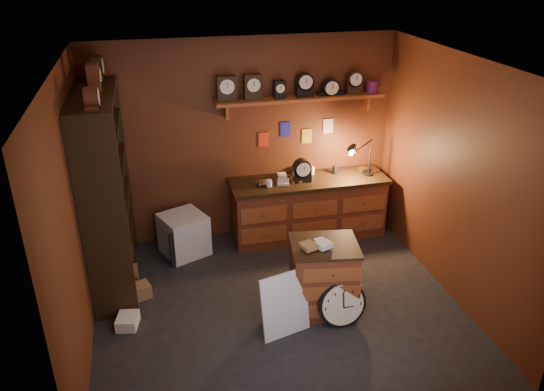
{
  "coord_description": "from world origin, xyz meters",
  "views": [
    {
      "loc": [
        -1.22,
        -4.74,
        3.69
      ],
      "look_at": [
        0.01,
        0.35,
        1.21
      ],
      "focal_mm": 35.0,
      "sensor_mm": 36.0,
      "label": 1
    }
  ],
  "objects_px": {
    "workbench": "(308,205)",
    "low_cabinet": "(323,275)",
    "big_round_clock": "(342,304)",
    "shelving_unit": "(103,185)"
  },
  "relations": [
    {
      "from": "workbench",
      "to": "low_cabinet",
      "type": "xyz_separation_m",
      "value": [
        -0.33,
        -1.63,
        -0.03
      ]
    },
    {
      "from": "big_round_clock",
      "to": "workbench",
      "type": "bearing_deg",
      "value": 83.56
    },
    {
      "from": "low_cabinet",
      "to": "big_round_clock",
      "type": "height_order",
      "value": "low_cabinet"
    },
    {
      "from": "shelving_unit",
      "to": "workbench",
      "type": "bearing_deg",
      "value": 10.81
    },
    {
      "from": "low_cabinet",
      "to": "big_round_clock",
      "type": "xyz_separation_m",
      "value": [
        0.11,
        -0.31,
        -0.19
      ]
    },
    {
      "from": "shelving_unit",
      "to": "low_cabinet",
      "type": "height_order",
      "value": "shelving_unit"
    },
    {
      "from": "shelving_unit",
      "to": "workbench",
      "type": "xyz_separation_m",
      "value": [
        2.59,
        0.49,
        -0.78
      ]
    },
    {
      "from": "shelving_unit",
      "to": "big_round_clock",
      "type": "bearing_deg",
      "value": -31.46
    },
    {
      "from": "workbench",
      "to": "big_round_clock",
      "type": "height_order",
      "value": "workbench"
    },
    {
      "from": "workbench",
      "to": "low_cabinet",
      "type": "relative_size",
      "value": 2.34
    }
  ]
}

